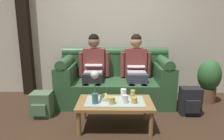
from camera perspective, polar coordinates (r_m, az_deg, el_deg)
name	(u,v)px	position (r m, az deg, el deg)	size (l,w,h in m)	color
ground_plane	(115,133)	(2.81, 0.79, -17.13)	(14.00, 14.00, 0.00)	#382619
back_wall_patterned	(115,21)	(4.13, 0.84, 13.49)	(6.00, 0.12, 2.90)	beige
timber_pillar	(24,21)	(4.37, -23.18, 12.45)	(0.20, 0.20, 2.90)	black
couch	(115,81)	(3.74, 0.80, -3.09)	(1.97, 0.88, 0.96)	#2D5633
person_left	(94,66)	(3.69, -5.07, 1.16)	(0.56, 0.67, 1.22)	#232326
person_right	(136,66)	(3.69, 6.68, 1.13)	(0.56, 0.67, 1.22)	#383D4C
coffee_table	(115,105)	(2.82, 0.81, -9.55)	(1.01, 0.58, 0.38)	olive
flower_vase	(95,85)	(2.64, -4.79, -4.15)	(0.10, 0.10, 0.44)	#336672
snack_bowl	(105,98)	(2.80, -2.05, -7.66)	(0.13, 0.13, 0.11)	silver
cup_near_left	(133,94)	(2.90, 5.76, -6.65)	(0.07, 0.07, 0.11)	gold
cup_near_right	(125,99)	(2.73, 3.66, -8.01)	(0.08, 0.08, 0.10)	silver
cup_far_center	(112,100)	(2.69, -0.01, -8.43)	(0.08, 0.08, 0.09)	gold
cup_far_left	(123,93)	(2.90, 3.20, -6.45)	(0.08, 0.08, 0.12)	white
cup_far_right	(134,100)	(2.73, 6.17, -8.32)	(0.08, 0.08, 0.08)	gold
backpack_right	(190,101)	(3.46, 20.85, -8.12)	(0.31, 0.25, 0.43)	black
backpack_left	(42,104)	(3.38, -18.86, -8.99)	(0.30, 0.30, 0.37)	#4C6B4C
potted_plant	(209,79)	(4.07, 25.28, -2.23)	(0.40, 0.40, 0.78)	brown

